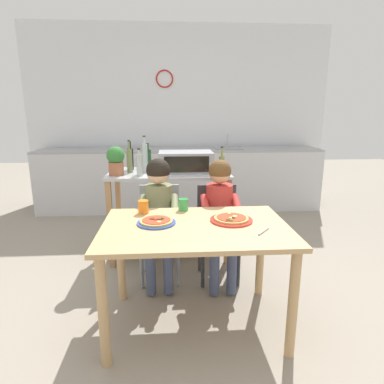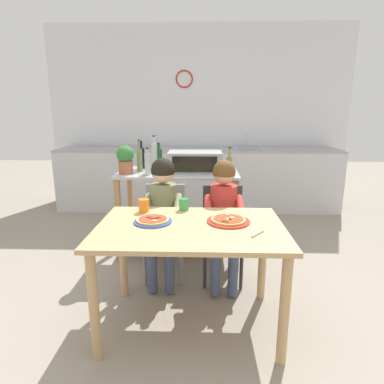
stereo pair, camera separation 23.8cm
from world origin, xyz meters
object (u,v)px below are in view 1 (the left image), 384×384
Objects in this scene: kitchen_island_cart at (169,199)px; pizza_plate_red_rimmed at (231,219)px; bottle_clear_vinegar at (145,157)px; serving_spoon at (264,231)px; toaster_oven at (186,162)px; bottle_slim_sauce at (222,165)px; bottle_brown_beer at (148,158)px; dining_chair_right at (218,225)px; dining_chair_left at (160,225)px; bottle_tall_green_wine at (130,160)px; drinking_cup_green at (183,205)px; drinking_cup_orange at (143,207)px; bottle_dark_olive_oil at (130,158)px; potted_herb_plant at (116,160)px; child_in_red_shirt at (220,208)px; dining_table at (195,241)px; bottle_squat_spirits at (139,164)px; pizza_plate_blue_rimmed at (156,222)px; child_in_olive_shirt at (159,206)px.

kitchen_island_cart is 4.10× the size of pizza_plate_red_rimmed.
bottle_clear_vinegar is 1.56m from serving_spoon.
toaster_oven is 0.41m from bottle_slim_sauce.
bottle_brown_beer is at bearing 87.18° from bottle_clear_vinegar.
dining_chair_left is at bearing 176.13° from dining_chair_right.
bottle_tall_green_wine is 0.98m from drinking_cup_green.
dining_chair_right is at bearing 32.62° from drinking_cup_orange.
bottle_dark_olive_oil is at bearing 166.40° from toaster_oven.
drinking_cup_green is (0.59, -0.71, -0.24)m from potted_herb_plant.
child_in_red_shirt is (0.64, -0.83, -0.30)m from bottle_brown_beer.
bottle_slim_sauce is 0.95× the size of pizza_plate_red_rimmed.
dining_table is at bearing -39.20° from drinking_cup_orange.
dining_chair_right is (0.25, -0.51, -0.48)m from toaster_oven.
serving_spoon is (0.80, -1.54, -0.24)m from bottle_brown_beer.
dining_chair_right is (0.81, -0.65, -0.50)m from bottle_dark_olive_oil.
bottle_clear_vinegar is 0.97m from dining_chair_right.
serving_spoon is (0.85, -1.13, -0.24)m from bottle_squat_spirits.
bottle_dark_olive_oil is at bearing 136.39° from child_in_red_shirt.
child_in_red_shirt is at bearing -55.81° from kitchen_island_cart.
pizza_plate_red_rimmed is 3.01× the size of drinking_cup_orange.
drinking_cup_green is (0.19, 0.29, 0.03)m from pizza_plate_blue_rimmed.
bottle_squat_spirits reaches higher than dining_chair_right.
kitchen_island_cart is 0.97× the size of dining_table.
bottle_clear_vinegar is 0.15m from bottle_tall_green_wine.
drinking_cup_orange is at bearing 140.80° from dining_table.
serving_spoon is (0.77, -0.44, -0.04)m from drinking_cup_orange.
drinking_cup_orange is (-0.36, -0.90, -0.19)m from toaster_oven.
bottle_dark_olive_oil is at bearing 132.46° from bottle_clear_vinegar.
bottle_clear_vinegar is 0.34× the size of child_in_red_shirt.
bottle_slim_sauce reaches higher than dining_table.
bottle_dark_olive_oil is 1.00× the size of pizza_plate_red_rimmed.
bottle_dark_olive_oil is 0.85m from dining_chair_left.
child_in_olive_shirt reaches higher than drinking_cup_orange.
child_in_olive_shirt is 3.68× the size of pizza_plate_red_rimmed.
kitchen_island_cart is at bearing 1.25° from bottle_tall_green_wine.
toaster_oven is 0.65× the size of dining_chair_right.
bottle_squat_spirits is 0.90m from dining_chair_right.
pizza_plate_red_rimmed is at bearing 2.17° from pizza_plate_blue_rimmed.
bottle_brown_beer is at bearing 54.53° from bottle_tall_green_wine.
bottle_brown_beer is 0.25× the size of child_in_olive_shirt.
bottle_tall_green_wine is at bearing 164.95° from bottle_slim_sauce.
dining_chair_left is at bearing -118.09° from toaster_oven.
drinking_cup_orange is (0.20, -1.04, -0.21)m from bottle_dark_olive_oil.
dining_table is (-0.32, -0.93, -0.35)m from bottle_slim_sauce.
bottle_dark_olive_oil is (-0.17, -0.06, 0.01)m from bottle_brown_beer.
kitchen_island_cart is 4.33× the size of bottle_slim_sauce.
bottle_squat_spirits reaches higher than child_in_red_shirt.
dining_table is at bearing -74.52° from bottle_brown_beer.
dining_table is (0.39, -1.39, -0.35)m from bottle_brown_beer.
pizza_plate_blue_rimmed reaches higher than dining_table.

